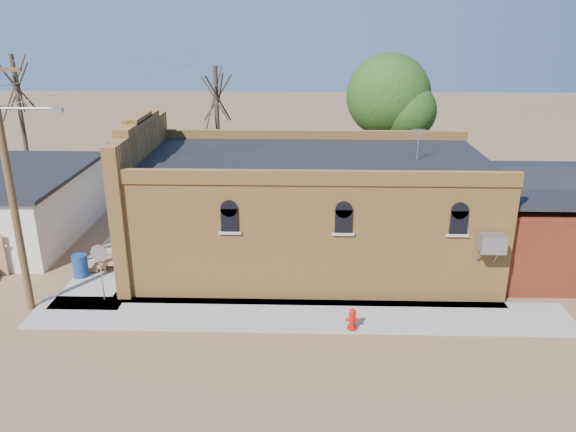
{
  "coord_description": "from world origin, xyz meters",
  "views": [
    {
      "loc": [
        1.59,
        -16.43,
        10.08
      ],
      "look_at": [
        0.98,
        4.63,
        2.4
      ],
      "focal_mm": 35.0,
      "sensor_mm": 36.0,
      "label": 1
    }
  ],
  "objects_px": {
    "fire_hydrant": "(352,319)",
    "trash_barrel": "(80,266)",
    "brick_bar": "(304,210)",
    "stop_sign": "(99,257)",
    "utility_pole": "(11,182)"
  },
  "relations": [
    {
      "from": "fire_hydrant",
      "to": "trash_barrel",
      "type": "distance_m",
      "value": 11.19
    },
    {
      "from": "utility_pole",
      "to": "brick_bar",
      "type": "bearing_deg",
      "value": 23.69
    },
    {
      "from": "brick_bar",
      "to": "stop_sign",
      "type": "relative_size",
      "value": 7.46
    },
    {
      "from": "brick_bar",
      "to": "utility_pole",
      "type": "relative_size",
      "value": 1.82
    },
    {
      "from": "fire_hydrant",
      "to": "stop_sign",
      "type": "bearing_deg",
      "value": 162.28
    },
    {
      "from": "utility_pole",
      "to": "stop_sign",
      "type": "distance_m",
      "value": 3.9
    },
    {
      "from": "brick_bar",
      "to": "stop_sign",
      "type": "distance_m",
      "value": 8.27
    },
    {
      "from": "brick_bar",
      "to": "utility_pole",
      "type": "height_order",
      "value": "utility_pole"
    },
    {
      "from": "fire_hydrant",
      "to": "trash_barrel",
      "type": "xyz_separation_m",
      "value": [
        -10.56,
        3.69,
        0.09
      ]
    },
    {
      "from": "brick_bar",
      "to": "utility_pole",
      "type": "bearing_deg",
      "value": -156.31
    },
    {
      "from": "utility_pole",
      "to": "fire_hydrant",
      "type": "height_order",
      "value": "utility_pole"
    },
    {
      "from": "stop_sign",
      "to": "trash_barrel",
      "type": "xyz_separation_m",
      "value": [
        -1.57,
        1.89,
        -1.23
      ]
    },
    {
      "from": "utility_pole",
      "to": "trash_barrel",
      "type": "bearing_deg",
      "value": 71.23
    },
    {
      "from": "fire_hydrant",
      "to": "stop_sign",
      "type": "height_order",
      "value": "stop_sign"
    },
    {
      "from": "utility_pole",
      "to": "trash_barrel",
      "type": "xyz_separation_m",
      "value": [
        0.84,
        2.49,
        -4.23
      ]
    }
  ]
}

